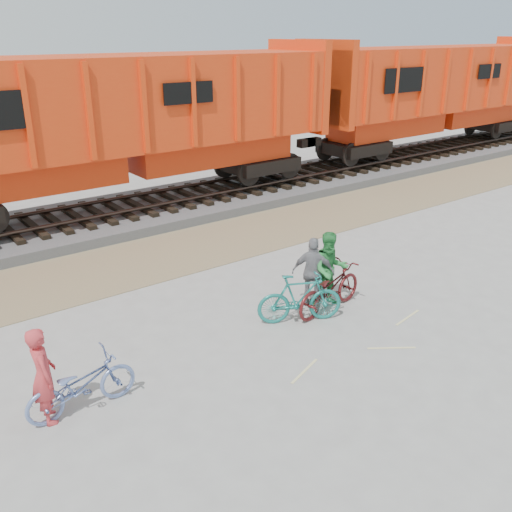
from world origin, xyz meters
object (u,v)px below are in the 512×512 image
object	(u,v)px
hopper_car_center	(121,121)
person_woman	(313,272)
bicycle_maroon	(329,289)
person_man	(330,269)
person_solo	(43,375)
bicycle_blue	(81,385)
hopper_car_right	(436,90)
bicycle_teal	(300,298)

from	to	relation	value
hopper_car_center	person_woman	distance (m)	8.30
bicycle_maroon	person_man	distance (m)	0.42
bicycle_maroon	person_solo	xyz separation A→B (m)	(-5.88, -0.07, 0.27)
bicycle_blue	person_man	bearing A→B (deg)	-86.53
hopper_car_right	person_solo	bearing A→B (deg)	-157.45
bicycle_maroon	person_woman	bearing A→B (deg)	5.66
person_man	person_woman	size ratio (longest dim) A/B	1.07
hopper_car_center	hopper_car_right	bearing A→B (deg)	0.00
hopper_car_center	person_man	distance (m)	8.49
hopper_car_center	person_solo	distance (m)	10.22
bicycle_blue	hopper_car_right	bearing A→B (deg)	-67.02
bicycle_blue	person_woman	distance (m)	5.32
bicycle_blue	person_solo	bearing A→B (deg)	78.36
bicycle_maroon	hopper_car_center	bearing A→B (deg)	-4.54
hopper_car_center	person_woman	size ratio (longest dim) A/B	9.20
hopper_car_center	person_woman	bearing A→B (deg)	-86.69
hopper_car_center	person_man	bearing A→B (deg)	-84.76
bicycle_maroon	person_solo	bearing A→B (deg)	82.28
person_solo	person_man	size ratio (longest dim) A/B	0.95
bicycle_teal	hopper_car_right	bearing A→B (deg)	-34.90
bicycle_blue	person_solo	xyz separation A→B (m)	(-0.50, 0.10, 0.32)
bicycle_maroon	bicycle_teal	bearing A→B (deg)	81.41
hopper_car_right	person_woman	world-z (taller)	hopper_car_right
person_solo	hopper_car_right	bearing A→B (deg)	-62.06
hopper_car_center	person_solo	world-z (taller)	hopper_car_center
bicycle_maroon	person_woman	xyz separation A→B (m)	(-0.10, 0.40, 0.26)
bicycle_blue	person_solo	world-z (taller)	person_solo
person_woman	hopper_car_center	bearing A→B (deg)	-40.78
person_solo	person_woman	distance (m)	5.80
hopper_car_center	bicycle_teal	xyz separation A→B (m)	(-0.25, -8.37, -2.49)
bicycle_maroon	hopper_car_right	bearing A→B (deg)	-68.27
person_solo	person_man	bearing A→B (deg)	-82.07
bicycle_maroon	person_man	bearing A→B (deg)	-51.08
bicycle_blue	person_solo	distance (m)	0.60
person_woman	hopper_car_right	bearing A→B (deg)	-105.36
hopper_car_right	bicycle_maroon	bearing A→B (deg)	-149.89
bicycle_teal	bicycle_maroon	distance (m)	0.81
hopper_car_center	bicycle_maroon	size ratio (longest dim) A/B	7.33
person_man	bicycle_teal	bearing A→B (deg)	-143.34
person_solo	bicycle_blue	bearing A→B (deg)	-95.93
person_man	bicycle_maroon	bearing A→B (deg)	-107.35
bicycle_teal	person_man	world-z (taller)	person_man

